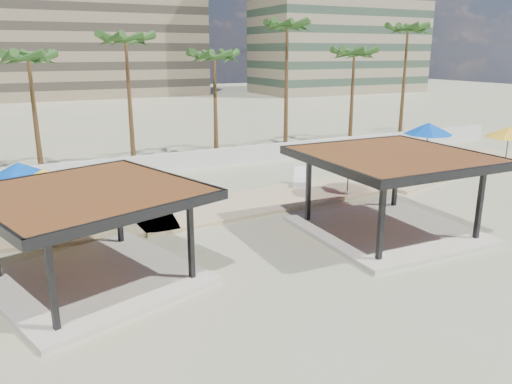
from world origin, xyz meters
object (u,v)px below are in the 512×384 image
Objects in this scene: pavilion_central at (390,186)px; lounger_a at (160,204)px; lounger_c at (454,162)px; pavilion_west at (90,228)px; lounger_b at (300,180)px; umbrella_c at (349,154)px; lounger_d at (398,165)px.

pavilion_central is 3.02× the size of lounger_a.
lounger_c is at bearing 32.90° from pavilion_central.
pavilion_west reaches higher than lounger_a.
umbrella_c is at bearing -126.49° from lounger_b.
lounger_b is 7.89m from lounger_d.
umbrella_c is 1.26× the size of lounger_d.
pavilion_west is at bearing 89.09° from lounger_c.
lounger_b is 1.02× the size of lounger_c.
lounger_b is (12.85, 7.58, -1.60)m from pavilion_west.
lounger_c is (12.06, -0.39, -0.01)m from lounger_b.
lounger_a is (4.22, 6.71, -1.59)m from pavilion_west.
lounger_a is at bearing 127.20° from lounger_b.
umbrella_c is 1.30× the size of lounger_a.
pavilion_west reaches higher than lounger_b.
umbrella_c is 1.40× the size of lounger_c.
pavilion_central reaches higher than lounger_d.
lounger_c is (10.85, 2.59, -1.98)m from umbrella_c.
lounger_a is 1.08× the size of lounger_c.
umbrella_c reaches higher than lounger_b.
lounger_b reaches higher than lounger_c.
umbrella_c is at bearing -89.97° from lounger_a.
pavilion_central is 11.08m from lounger_a.
umbrella_c reaches higher than lounger_d.
pavilion_central is 2.33× the size of umbrella_c.
pavilion_central reaches higher than lounger_a.
lounger_c is (12.66, 7.90, -1.75)m from pavilion_central.
lounger_b is (-1.21, 2.98, -1.97)m from umbrella_c.
lounger_b is 12.06m from lounger_c.
lounger_c is at bearing 13.43° from umbrella_c.
lounger_d is (8.47, 8.76, -1.72)m from pavilion_central.
pavilion_west is 3.77× the size of lounger_c.
lounger_b is at bearing 113.04° from lounger_d.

